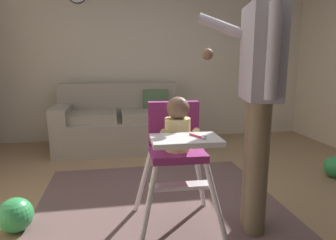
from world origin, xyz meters
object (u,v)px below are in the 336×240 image
(couch, at_px, (120,123))
(toy_ball, at_px, (335,167))
(high_chair, at_px, (177,140))
(adult_standing, at_px, (259,92))
(toy_ball_second, at_px, (15,215))

(couch, bearing_deg, toy_ball, 55.25)
(couch, height_order, high_chair, high_chair)
(adult_standing, height_order, toy_ball_second, adult_standing)
(toy_ball, distance_m, toy_ball_second, 2.92)
(high_chair, relative_size, toy_ball, 4.43)
(adult_standing, distance_m, toy_ball_second, 1.84)
(high_chair, height_order, toy_ball, high_chair)
(adult_standing, relative_size, toy_ball_second, 7.10)
(high_chair, relative_size, adult_standing, 0.55)
(high_chair, xyz_separation_m, toy_ball_second, (-1.10, 0.13, -0.52))
(couch, xyz_separation_m, high_chair, (0.35, -2.12, 0.30))
(couch, distance_m, toy_ball_second, 2.14)
(adult_standing, distance_m, toy_ball, 1.69)
(adult_standing, xyz_separation_m, toy_ball, (1.25, 0.76, -0.85))
(toy_ball, height_order, toy_ball_second, toy_ball_second)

